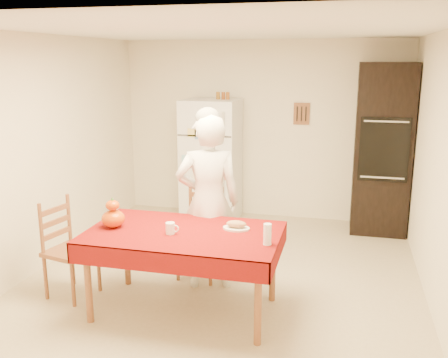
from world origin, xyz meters
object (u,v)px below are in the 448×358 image
(refrigerator, at_px, (211,161))
(oven_cabinet, at_px, (382,149))
(chair_far, at_px, (202,229))
(coffee_mug, at_px, (170,228))
(dining_table, at_px, (184,239))
(chair_left, at_px, (65,245))
(pumpkin_lower, at_px, (113,219))
(seated_woman, at_px, (208,202))
(wine_glass, at_px, (267,234))
(bread_plate, at_px, (236,228))

(refrigerator, xyz_separation_m, oven_cabinet, (2.28, 0.05, 0.25))
(chair_far, relative_size, coffee_mug, 9.50)
(dining_table, distance_m, chair_far, 0.83)
(oven_cabinet, relative_size, coffee_mug, 22.00)
(oven_cabinet, height_order, dining_table, oven_cabinet)
(chair_far, height_order, chair_left, same)
(chair_far, relative_size, pumpkin_lower, 4.52)
(seated_woman, distance_m, wine_glass, 0.99)
(oven_cabinet, bearing_deg, dining_table, -123.62)
(dining_table, distance_m, chair_left, 1.23)
(wine_glass, bearing_deg, refrigerator, 113.94)
(dining_table, relative_size, chair_far, 1.79)
(oven_cabinet, height_order, chair_far, oven_cabinet)
(refrigerator, height_order, dining_table, refrigerator)
(pumpkin_lower, bearing_deg, chair_left, 171.07)
(coffee_mug, relative_size, bread_plate, 0.42)
(refrigerator, relative_size, chair_far, 1.79)
(chair_left, xyz_separation_m, seated_woman, (1.28, 0.52, 0.36))
(seated_woman, height_order, wine_glass, seated_woman)
(dining_table, distance_m, bread_plate, 0.48)
(oven_cabinet, distance_m, pumpkin_lower, 3.69)
(refrigerator, xyz_separation_m, pumpkin_lower, (-0.17, -2.70, -0.01))
(oven_cabinet, xyz_separation_m, pumpkin_lower, (-2.45, -2.75, -0.26))
(chair_left, bearing_deg, seated_woman, -55.28)
(chair_far, xyz_separation_m, bread_plate, (0.50, -0.64, 0.26))
(chair_far, xyz_separation_m, chair_left, (-1.15, -0.75, 0.00))
(dining_table, bearing_deg, seated_woman, 83.46)
(oven_cabinet, height_order, coffee_mug, oven_cabinet)
(oven_cabinet, bearing_deg, chair_far, -134.46)
(refrigerator, distance_m, bread_plate, 2.66)
(oven_cabinet, distance_m, chair_far, 2.73)
(dining_table, xyz_separation_m, coffee_mug, (-0.09, -0.08, 0.12))
(seated_woman, xyz_separation_m, coffee_mug, (-0.16, -0.66, -0.06))
(pumpkin_lower, xyz_separation_m, bread_plate, (1.09, 0.20, -0.07))
(seated_woman, bearing_deg, dining_table, 65.41)
(chair_far, height_order, pumpkin_lower, chair_far)
(oven_cabinet, height_order, wine_glass, oven_cabinet)
(pumpkin_lower, bearing_deg, refrigerator, 86.31)
(chair_left, height_order, coffee_mug, chair_left)
(bread_plate, bearing_deg, dining_table, -159.08)
(oven_cabinet, xyz_separation_m, dining_table, (-1.80, -2.71, -0.41))
(chair_far, bearing_deg, oven_cabinet, 51.72)
(oven_cabinet, bearing_deg, refrigerator, -178.82)
(oven_cabinet, bearing_deg, coffee_mug, -124.14)
(oven_cabinet, height_order, seated_woman, oven_cabinet)
(chair_left, bearing_deg, bread_plate, -73.55)
(oven_cabinet, bearing_deg, pumpkin_lower, -131.77)
(dining_table, distance_m, wine_glass, 0.79)
(dining_table, xyz_separation_m, pumpkin_lower, (-0.65, -0.04, 0.15))
(chair_far, bearing_deg, wine_glass, -42.33)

